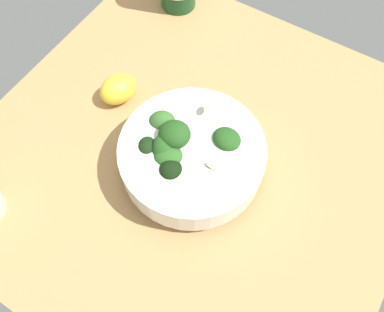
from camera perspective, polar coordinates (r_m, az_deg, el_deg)
ground_plane at (r=68.52cm, az=0.34°, el=0.03°), size 67.79×67.79×3.95cm
bowl_of_broccoli at (r=61.52cm, az=-0.25°, el=0.16°), size 21.79×21.79×9.76cm
lemon_wedge at (r=71.75cm, az=-10.18°, el=9.10°), size 7.83×6.92×4.67cm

